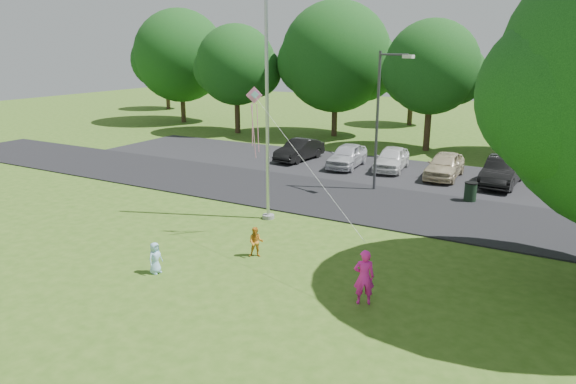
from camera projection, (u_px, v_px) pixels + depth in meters
The scene contains 13 objects.
ground at pixel (281, 282), 15.60m from camera, with size 120.00×120.00×0.00m, color #365B18.
park_road at pixel (380, 205), 23.15m from camera, with size 60.00×6.00×0.06m, color black.
parking_strip at pixel (419, 175), 28.62m from camera, with size 42.00×7.00×0.06m, color black.
flagpole at pixel (267, 119), 20.31m from camera, with size 0.50×0.50×10.00m.
street_lamp at pixel (382, 109), 24.38m from camera, with size 1.84×0.77×6.74m.
trash_can at pixel (470, 192), 23.59m from camera, with size 0.59×0.59×0.94m.
tree_row at pixel (486, 66), 33.66m from camera, with size 64.35×11.94×10.88m.
horizon_trees at pixel (536, 81), 40.99m from camera, with size 77.46×7.20×7.02m.
parked_cars at pixel (433, 163), 28.10m from camera, with size 17.22×4.86×1.48m.
woman at pixel (364, 277), 14.12m from camera, with size 0.58×0.38×1.60m, color #FC21B1.
child_yellow at pixel (256, 242), 17.39m from camera, with size 0.51×0.40×1.05m, color orange.
child_blue at pixel (155, 258), 16.12m from camera, with size 0.50×0.33×1.03m, color #9FD2F4.
kite at pixel (257, 110), 18.04m from camera, with size 5.75×3.32×3.76m.
Camera 1 is at (7.12, -12.35, 6.90)m, focal length 32.00 mm.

